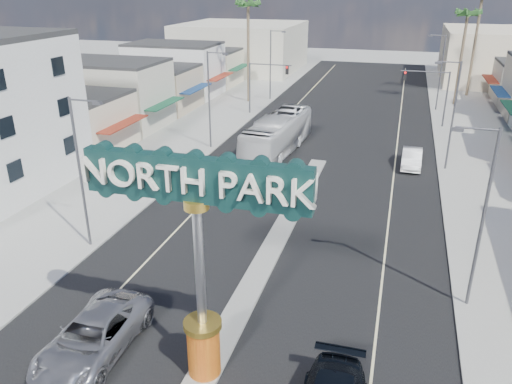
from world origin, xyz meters
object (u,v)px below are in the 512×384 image
Objects in this scene: traffic_signal_left at (264,79)px; car_parked_right at (412,158)px; palm_right_mid at (467,18)px; city_bus at (278,134)px; traffic_signal_right at (430,87)px; palm_right_far at (482,1)px; streetlight_l_far at (272,61)px; streetlight_r_far at (440,69)px; streetlight_r_near at (480,212)px; streetlight_r_mid at (452,111)px; suv_left at (93,336)px; streetlight_l_near at (82,167)px; streetlight_l_mid at (211,95)px; gateway_sign at (198,246)px; palm_left_far at (248,10)px.

traffic_signal_left reaches higher than car_parked_right.
palm_right_mid is 32.01m from city_bus.
traffic_signal_right is 20.59m from palm_right_far.
traffic_signal_right is 19.17m from city_bus.
streetlight_l_far reaches higher than city_bus.
palm_right_mid reaches higher than streetlight_r_far.
streetlight_r_near is 0.64× the size of palm_right_far.
city_bus is at bearing -134.60° from traffic_signal_right.
traffic_signal_right is at bearing 95.10° from streetlight_r_mid.
streetlight_r_far is 52.62m from suv_left.
streetlight_r_near is at bearing 27.51° from suv_left.
palm_right_mid is (2.57, 26.00, 5.54)m from streetlight_r_mid.
traffic_signal_left is 34.03m from streetlight_l_near.
streetlight_l_mid is at bearing -132.03° from palm_right_mid.
streetlight_l_near is 42.00m from streetlight_l_far.
suv_left is at bearing -152.15° from streetlight_r_near.
car_parked_right is at bearing -39.44° from traffic_signal_left.
palm_right_mid is at bearing 9.69° from streetlight_l_far.
suv_left is at bearing -56.16° from streetlight_l_near.
gateway_sign is 1.53× the size of traffic_signal_left.
streetlight_r_far reaches higher than car_parked_right.
gateway_sign is at bearing -76.70° from city_bus.
car_parked_right is at bearing -96.78° from streetlight_r_far.
traffic_signal_left is 0.46× the size of palm_left_far.
palm_right_far is at bearing 65.45° from streetlight_r_far.
traffic_signal_right is 0.50× the size of palm_right_mid.
gateway_sign is 55.76m from palm_right_mid.
traffic_signal_left is at bearing -157.80° from streetlight_r_far.
streetlight_r_far is (20.87, 0.00, 0.00)m from streetlight_l_far.
streetlight_l_near is at bearing 142.45° from gateway_sign.
streetlight_r_near is 1.43× the size of suv_left.
streetlight_l_near reaches higher than traffic_signal_right.
city_bus is at bearing -123.90° from palm_right_mid.
city_bus is at bearing -65.64° from palm_left_far.
city_bus is (-17.16, -25.53, -8.86)m from palm_right_mid.
traffic_signal_left is at bearing -143.33° from palm_right_far.
streetlight_r_mid is at bearing -35.50° from traffic_signal_left.
palm_left_far is at bearing 119.36° from city_bus.
city_bus is (-14.59, 0.47, -3.32)m from streetlight_r_mid.
gateway_sign is 62.20m from palm_right_far.
car_parked_right is at bearing -50.31° from streetlight_l_far.
car_parked_right is 0.37× the size of city_bus.
palm_left_far reaches higher than streetlight_l_mid.
palm_right_far reaches higher than city_bus.
streetlight_r_near is 0.72× the size of city_bus.
streetlight_r_far reaches higher than city_bus.
streetlight_l_far is at bearing -170.31° from palm_right_mid.
palm_right_mid is 1.92× the size of suv_left.
palm_right_mid is 0.86× the size of palm_right_far.
streetlight_l_far is 1.43× the size of suv_left.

